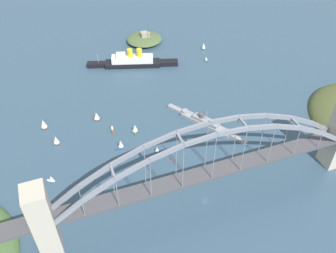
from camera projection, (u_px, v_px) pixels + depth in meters
name	position (u px, v px, depth m)	size (l,w,h in m)	color
ground_plane	(205.00, 200.00, 277.24)	(1400.00, 1400.00, 0.00)	#334C60
harbor_arch_bridge	(208.00, 172.00, 256.23)	(285.30, 16.03, 73.20)	#BCB29E
ocean_liner	(133.00, 61.00, 414.56)	(99.17, 38.42, 20.70)	black
naval_cruiser	(205.00, 122.00, 340.63)	(48.43, 75.49, 16.41)	gray
fort_island_mid_harbor	(144.00, 39.00, 456.65)	(42.89, 40.55, 14.03)	#4C6038
small_boat_0	(135.00, 128.00, 332.00)	(6.26, 9.27, 9.06)	#2D6B3D
small_boat_1	(96.00, 116.00, 344.76)	(7.36, 9.25, 9.34)	brown
small_boat_2	(157.00, 150.00, 313.56)	(4.78, 5.72, 6.08)	#234C8C
small_boat_3	(43.00, 124.00, 335.80)	(7.44, 10.03, 10.19)	brown
small_boat_4	(206.00, 59.00, 424.07)	(3.74, 6.15, 6.35)	#2D6B3D
small_boat_5	(204.00, 46.00, 443.99)	(5.71, 8.37, 8.70)	#234C8C
small_boat_6	(51.00, 179.00, 289.02)	(6.34, 5.10, 6.60)	silver
small_boat_7	(112.00, 129.00, 336.18)	(3.17, 12.51, 2.14)	brown
small_boat_8	(121.00, 144.00, 316.90)	(8.15, 6.19, 8.86)	#234C8C
small_boat_9	(56.00, 140.00, 320.39)	(7.09, 8.96, 9.44)	brown
channel_marker_buoy	(171.00, 159.00, 307.83)	(2.20, 2.20, 2.75)	red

